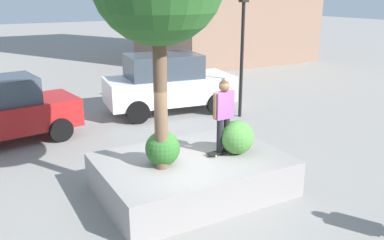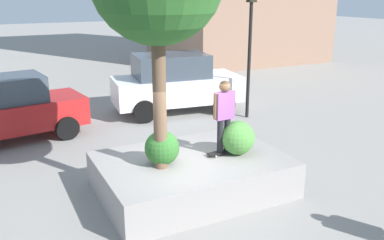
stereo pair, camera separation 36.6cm
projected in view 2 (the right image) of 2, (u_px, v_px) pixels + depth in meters
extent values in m
plane|color=gray|center=(189.00, 198.00, 9.18)|extent=(120.00, 120.00, 0.00)
cube|color=gray|center=(192.00, 174.00, 9.41)|extent=(4.14, 2.91, 0.82)
cylinder|color=brown|center=(159.00, 96.00, 8.34)|extent=(0.28, 0.28, 3.16)
sphere|color=#4C8C3D|center=(238.00, 138.00, 9.41)|extent=(0.79, 0.79, 0.79)
sphere|color=#2D6628|center=(162.00, 148.00, 8.84)|extent=(0.75, 0.75, 0.75)
cube|color=black|center=(223.00, 152.00, 9.48)|extent=(0.81, 0.26, 0.02)
sphere|color=beige|center=(230.00, 150.00, 9.68)|extent=(0.06, 0.06, 0.06)
sphere|color=beige|center=(234.00, 152.00, 9.55)|extent=(0.06, 0.06, 0.06)
sphere|color=beige|center=(212.00, 154.00, 9.44)|extent=(0.06, 0.06, 0.06)
sphere|color=beige|center=(216.00, 156.00, 9.30)|extent=(0.06, 0.06, 0.06)
cylinder|color=black|center=(220.00, 136.00, 9.32)|extent=(0.14, 0.14, 0.79)
cylinder|color=black|center=(227.00, 135.00, 9.41)|extent=(0.14, 0.14, 0.79)
cube|color=#8C4C99|center=(224.00, 105.00, 9.15)|extent=(0.45, 0.21, 0.62)
cylinder|color=brown|center=(216.00, 106.00, 9.04)|extent=(0.10, 0.10, 0.58)
cylinder|color=brown|center=(233.00, 103.00, 9.26)|extent=(0.10, 0.10, 0.58)
sphere|color=brown|center=(225.00, 86.00, 9.02)|extent=(0.26, 0.26, 0.26)
cube|color=#B21E1E|center=(12.00, 115.00, 12.60)|extent=(4.54, 2.39, 0.87)
cube|color=#38424C|center=(0.00, 90.00, 12.24)|extent=(2.62, 1.92, 0.78)
cylinder|color=black|center=(50.00, 115.00, 14.20)|extent=(0.76, 0.32, 0.74)
cylinder|color=black|center=(67.00, 128.00, 12.77)|extent=(0.76, 0.32, 0.74)
cube|color=white|center=(177.00, 89.00, 15.66)|extent=(5.01, 2.59, 0.96)
cube|color=#38424C|center=(171.00, 66.00, 15.31)|extent=(2.88, 2.09, 0.86)
cylinder|color=black|center=(205.00, 92.00, 17.20)|extent=(0.84, 0.34, 0.82)
cylinder|color=black|center=(224.00, 104.00, 15.39)|extent=(0.84, 0.34, 0.82)
cylinder|color=black|center=(133.00, 98.00, 16.21)|extent=(0.84, 0.34, 0.82)
cylinder|color=black|center=(144.00, 112.00, 14.40)|extent=(0.84, 0.34, 0.82)
cylinder|color=black|center=(249.00, 62.00, 14.59)|extent=(0.12, 0.12, 4.09)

